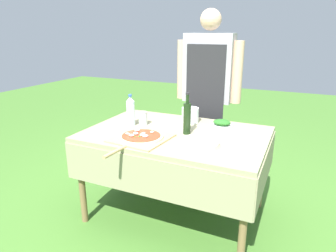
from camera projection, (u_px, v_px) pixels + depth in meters
The scene contains 10 objects.
ground_plane at pixel (175, 213), 2.53m from camera, with size 12.00×12.00×0.00m, color #477A2D.
prep_table at pixel (176, 142), 2.34m from camera, with size 1.38×0.94×0.72m.
person_cook at pixel (208, 85), 2.82m from camera, with size 0.62×0.21×1.66m.
pizza_on_peel at pixel (140, 137), 2.15m from camera, with size 0.41×0.61×0.05m.
oil_bottle at pixel (187, 118), 2.24m from camera, with size 0.06×0.06×0.32m.
water_bottle at pixel (131, 111), 2.43m from camera, with size 0.07×0.07×0.26m.
herb_container at pixel (222, 123), 2.45m from camera, with size 0.17×0.13×0.05m.
mixing_tub at pixel (190, 115), 2.54m from camera, with size 0.14×0.14×0.13m, color silver.
plate_stack at pixel (199, 143), 2.05m from camera, with size 0.28×0.28×0.03m.
sauce_jar at pixel (143, 119), 2.47m from camera, with size 0.07×0.07×0.11m.
Camera 1 is at (0.85, -2.01, 1.47)m, focal length 32.00 mm.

